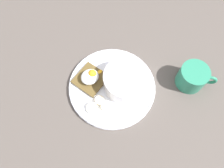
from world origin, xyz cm
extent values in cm
cube|color=#4F4842|center=(0.00, 0.00, 1.00)|extent=(120.00, 120.00, 2.00)
cylinder|color=white|center=(0.00, 0.00, 2.50)|extent=(28.78, 28.78, 1.00)
torus|color=white|center=(0.00, 0.00, 3.30)|extent=(28.58, 28.58, 0.60)
cylinder|color=white|center=(3.96, -1.88, 6.11)|extent=(14.22, 14.22, 6.21)
torus|color=white|center=(3.96, -1.88, 9.21)|extent=(14.42, 14.42, 0.60)
cylinder|color=beige|center=(3.96, -1.88, 5.72)|extent=(12.82, 12.82, 5.03)
ellipsoid|color=beige|center=(3.96, -1.88, 8.03)|extent=(12.17, 12.17, 1.20)
ellipsoid|color=#C2B28A|center=(6.13, -0.40, 8.38)|extent=(1.74, 1.22, 0.70)
ellipsoid|color=tan|center=(4.90, -1.26, 8.37)|extent=(1.86, 1.69, 0.67)
ellipsoid|color=#9B6242|center=(4.37, -1.92, 8.34)|extent=(1.65, 1.61, 0.60)
cube|color=brown|center=(-4.59, 6.03, 4.01)|extent=(11.85, 11.85, 0.30)
cube|color=brown|center=(-4.59, 6.03, 3.55)|extent=(11.61, 11.61, 1.11)
ellipsoid|color=white|center=(-4.59, 6.03, 5.60)|extent=(5.96, 5.42, 2.98)
sphere|color=gold|center=(-3.50, 6.10, 6.45)|extent=(2.79, 2.79, 2.79)
ellipsoid|color=gold|center=(-0.65, 6.30, 4.31)|extent=(2.03, 1.33, 0.36)
cylinder|color=beige|center=(-6.21, -1.95, 3.65)|extent=(4.15, 4.16, 1.34)
cylinder|color=#BFAD8A|center=(-6.21, -1.95, 4.27)|extent=(0.75, 0.75, 0.14)
cylinder|color=beige|center=(-9.54, -2.70, 3.76)|extent=(5.18, 5.17, 1.89)
cylinder|color=#B8B28E|center=(-9.54, -2.70, 4.33)|extent=(0.92, 0.92, 0.26)
cylinder|color=#F3EAC1|center=(-6.00, -4.67, 3.65)|extent=(2.75, 2.83, 1.40)
cylinder|color=#BDB697|center=(-6.00, -4.67, 4.26)|extent=(0.50, 0.50, 0.15)
cylinder|color=#297F5F|center=(22.46, -13.20, 5.82)|extent=(9.20, 9.20, 7.64)
cylinder|color=#381D1A|center=(22.46, -13.20, 8.72)|extent=(7.82, 7.82, 0.40)
torus|color=#297F5F|center=(26.19, -17.38, 6.20)|extent=(3.65, 3.92, 4.36)
camera|label=1|loc=(-16.27, -23.14, 69.61)|focal=35.00mm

